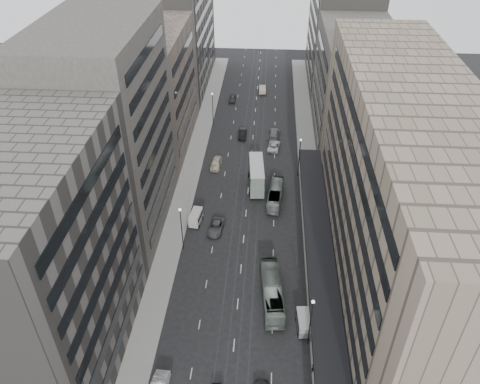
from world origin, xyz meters
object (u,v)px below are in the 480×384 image
(bus_near, at_px, (272,291))
(sedan_2, at_px, (216,227))
(vw_microbus, at_px, (304,322))
(pedestrian, at_px, (314,367))
(panel_van, at_px, (196,217))
(bus_far, at_px, (275,195))
(double_decker, at_px, (256,175))

(bus_near, relative_size, sedan_2, 2.31)
(bus_near, distance_m, vw_microbus, 6.50)
(vw_microbus, distance_m, pedestrian, 6.81)
(panel_van, bearing_deg, vw_microbus, -42.87)
(bus_near, distance_m, pedestrian, 12.72)
(sedan_2, distance_m, pedestrian, 30.31)
(bus_far, relative_size, vw_microbus, 2.39)
(vw_microbus, distance_m, panel_van, 27.73)
(double_decker, height_order, panel_van, double_decker)
(bus_near, relative_size, panel_van, 3.03)
(panel_van, distance_m, pedestrian, 33.72)
(bus_far, distance_m, vw_microbus, 29.01)
(vw_microbus, xyz_separation_m, sedan_2, (-14.08, 19.55, -0.49))
(panel_van, bearing_deg, bus_near, -43.66)
(double_decker, height_order, pedestrian, double_decker)
(vw_microbus, height_order, pedestrian, pedestrian)
(sedan_2, bearing_deg, panel_van, 161.16)
(double_decker, bearing_deg, bus_far, -53.79)
(bus_far, bearing_deg, double_decker, -43.46)
(bus_near, relative_size, double_decker, 1.24)
(double_decker, xyz_separation_m, vw_microbus, (7.70, -33.02, -1.55))
(bus_far, xyz_separation_m, pedestrian, (5.01, -35.46, -0.21))
(panel_van, bearing_deg, double_decker, 56.67)
(double_decker, height_order, sedan_2, double_decker)
(bus_far, xyz_separation_m, sedan_2, (-10.08, -9.18, -0.66))
(vw_microbus, height_order, panel_van, panel_van)
(sedan_2, relative_size, pedestrian, 2.51)
(vw_microbus, relative_size, pedestrian, 2.03)
(double_decker, distance_m, pedestrian, 40.72)
(bus_far, bearing_deg, panel_van, 34.21)
(double_decker, xyz_separation_m, sedan_2, (-6.38, -13.47, -2.04))
(bus_near, xyz_separation_m, pedestrian, (5.38, -11.52, -0.47))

